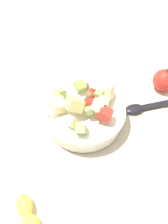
{
  "coord_description": "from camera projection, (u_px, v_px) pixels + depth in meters",
  "views": [
    {
      "loc": [
        -0.12,
        0.42,
        0.6
      ],
      "look_at": [
        0.02,
        -0.01,
        0.04
      ],
      "focal_mm": 41.96,
      "sensor_mm": 36.0,
      "label": 1
    }
  ],
  "objects": [
    {
      "name": "banana_whole",
      "position": [
        33.0,
        224.0,
        0.56
      ],
      "size": [
        0.13,
        0.12,
        0.04
      ],
      "color": "yellow",
      "rests_on": "ground_plane"
    },
    {
      "name": "placemat",
      "position": [
        88.0,
        124.0,
        0.74
      ],
      "size": [
        0.4,
        0.32,
        0.01
      ],
      "primitive_type": "cube",
      "color": "#BCB299",
      "rests_on": "ground_plane"
    },
    {
      "name": "serving_spoon",
      "position": [
        149.0,
        106.0,
        0.77
      ],
      "size": [
        0.2,
        0.14,
        0.01
      ],
      "color": "black",
      "rests_on": "placemat"
    },
    {
      "name": "whole_apple",
      "position": [
        164.0,
        80.0,
        0.81
      ],
      "size": [
        0.07,
        0.07,
        0.08
      ],
      "color": "red",
      "rests_on": "ground_plane"
    },
    {
      "name": "salad_bowl",
      "position": [
        84.0,
        113.0,
        0.72
      ],
      "size": [
        0.23,
        0.23,
        0.12
      ],
      "color": "white",
      "rests_on": "placemat"
    },
    {
      "name": "ground_plane",
      "position": [
        88.0,
        125.0,
        0.74
      ],
      "size": [
        2.4,
        2.4,
        0.0
      ],
      "primitive_type": "plane",
      "color": "silver"
    }
  ]
}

